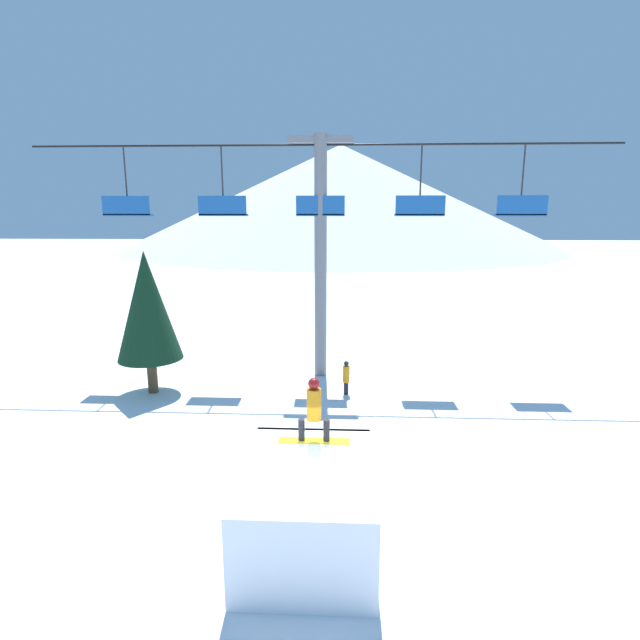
# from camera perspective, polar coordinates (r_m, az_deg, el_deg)

# --- Properties ---
(ground_plane) EXTENTS (220.00, 220.00, 0.00)m
(ground_plane) POSITION_cam_1_polar(r_m,az_deg,el_deg) (10.95, -1.44, -23.33)
(ground_plane) COLOR white
(mountain_ridge) EXTENTS (76.21, 76.21, 17.87)m
(mountain_ridge) POSITION_cam_1_polar(r_m,az_deg,el_deg) (91.26, 2.36, 13.84)
(mountain_ridge) COLOR silver
(mountain_ridge) RESTS_ON ground_plane
(snow_ramp) EXTENTS (2.48, 3.40, 1.70)m
(snow_ramp) POSITION_cam_1_polar(r_m,az_deg,el_deg) (10.18, -1.34, -20.62)
(snow_ramp) COLOR white
(snow_ramp) RESTS_ON ground_plane
(snowboarder) EXTENTS (1.48, 0.30, 1.39)m
(snowboarder) POSITION_cam_1_polar(r_m,az_deg,el_deg) (10.39, -0.70, -10.27)
(snowboarder) COLOR yellow
(snowboarder) RESTS_ON snow_ramp
(chairlift) EXTENTS (21.58, 0.47, 9.16)m
(chairlift) POSITION_cam_1_polar(r_m,az_deg,el_deg) (19.07, 0.06, 9.59)
(chairlift) COLOR slate
(chairlift) RESTS_ON ground_plane
(pine_tree_near) EXTENTS (2.25, 2.25, 5.10)m
(pine_tree_near) POSITION_cam_1_polar(r_m,az_deg,el_deg) (18.37, -19.14, 1.49)
(pine_tree_near) COLOR #4C3823
(pine_tree_near) RESTS_ON ground_plane
(distant_skier) EXTENTS (0.24, 0.24, 1.23)m
(distant_skier) POSITION_cam_1_polar(r_m,az_deg,el_deg) (17.82, 3.01, -6.45)
(distant_skier) COLOR black
(distant_skier) RESTS_ON ground_plane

